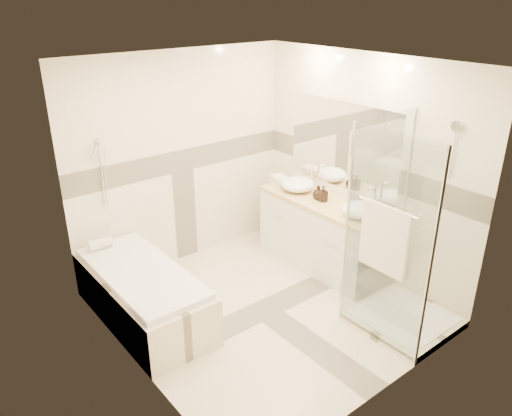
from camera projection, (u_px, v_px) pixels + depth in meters
room at (268, 197)px, 4.75m from camera, size 2.82×3.02×2.52m
bathtub at (143, 292)px, 4.96m from camera, size 0.75×1.70×0.56m
vanity at (321, 233)px, 5.90m from camera, size 0.58×1.62×0.85m
shower_enclosure at (395, 280)px, 4.79m from camera, size 0.96×0.93×2.04m
vessel_sink_near at (298, 184)px, 5.97m from camera, size 0.40×0.40×0.16m
vessel_sink_far at (360, 210)px, 5.29m from camera, size 0.38×0.38×0.15m
faucet_near at (311, 175)px, 6.07m from camera, size 0.11×0.03×0.26m
faucet_far at (374, 197)px, 5.37m from camera, size 0.12×0.03×0.30m
amenity_bottle_a at (323, 194)px, 5.67m from camera, size 0.09×0.09×0.18m
amenity_bottle_b at (318, 192)px, 5.73m from camera, size 0.17×0.17×0.17m
folded_towels at (280, 180)px, 6.21m from camera, size 0.22×0.30×0.09m
rolled_towel at (100, 244)px, 5.24m from camera, size 0.24×0.11×0.11m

